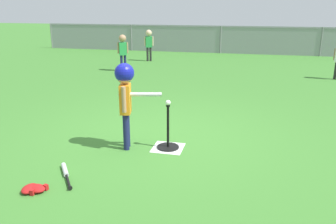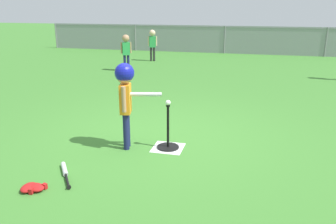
{
  "view_description": "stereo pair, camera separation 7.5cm",
  "coord_description": "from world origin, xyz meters",
  "px_view_note": "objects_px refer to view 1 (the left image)",
  "views": [
    {
      "loc": [
        1.28,
        -4.96,
        2.01
      ],
      "look_at": [
        0.2,
        -0.4,
        0.55
      ],
      "focal_mm": 37.12,
      "sensor_mm": 36.0,
      "label": 1
    },
    {
      "loc": [
        1.36,
        -4.94,
        2.01
      ],
      "look_at": [
        0.2,
        -0.4,
        0.55
      ],
      "focal_mm": 37.12,
      "sensor_mm": 36.0,
      "label": 2
    }
  ],
  "objects_px": {
    "fielder_deep_center": "(123,48)",
    "fielder_deep_right": "(149,41)",
    "batter_child": "(125,89)",
    "spare_bat_silver": "(66,172)",
    "glove_near_bats": "(30,189)",
    "batting_tee": "(168,141)",
    "glove_by_plate": "(37,188)",
    "baseball_on_tee": "(168,103)"
  },
  "relations": [
    {
      "from": "fielder_deep_center",
      "to": "glove_by_plate",
      "type": "bearing_deg",
      "value": -77.23
    },
    {
      "from": "fielder_deep_center",
      "to": "fielder_deep_right",
      "type": "distance_m",
      "value": 2.15
    },
    {
      "from": "batting_tee",
      "to": "batter_child",
      "type": "height_order",
      "value": "batter_child"
    },
    {
      "from": "glove_by_plate",
      "to": "fielder_deep_right",
      "type": "bearing_deg",
      "value": 98.64
    },
    {
      "from": "batting_tee",
      "to": "glove_near_bats",
      "type": "height_order",
      "value": "batting_tee"
    },
    {
      "from": "glove_near_bats",
      "to": "batter_child",
      "type": "bearing_deg",
      "value": 65.77
    },
    {
      "from": "batting_tee",
      "to": "glove_near_bats",
      "type": "bearing_deg",
      "value": -128.0
    },
    {
      "from": "baseball_on_tee",
      "to": "glove_near_bats",
      "type": "height_order",
      "value": "baseball_on_tee"
    },
    {
      "from": "fielder_deep_right",
      "to": "fielder_deep_center",
      "type": "bearing_deg",
      "value": -95.62
    },
    {
      "from": "batting_tee",
      "to": "fielder_deep_right",
      "type": "distance_m",
      "value": 8.19
    },
    {
      "from": "spare_bat_silver",
      "to": "glove_by_plate",
      "type": "height_order",
      "value": "glove_by_plate"
    },
    {
      "from": "batting_tee",
      "to": "batter_child",
      "type": "bearing_deg",
      "value": -167.15
    },
    {
      "from": "fielder_deep_right",
      "to": "glove_by_plate",
      "type": "xyz_separation_m",
      "value": [
        1.41,
        -9.29,
        -0.69
      ]
    },
    {
      "from": "batting_tee",
      "to": "glove_by_plate",
      "type": "xyz_separation_m",
      "value": [
        -1.15,
        -1.53,
        -0.07
      ]
    },
    {
      "from": "batter_child",
      "to": "batting_tee",
      "type": "bearing_deg",
      "value": 12.85
    },
    {
      "from": "batting_tee",
      "to": "fielder_deep_center",
      "type": "distance_m",
      "value": 6.3
    },
    {
      "from": "spare_bat_silver",
      "to": "glove_near_bats",
      "type": "relative_size",
      "value": 2.46
    },
    {
      "from": "fielder_deep_center",
      "to": "glove_near_bats",
      "type": "height_order",
      "value": "fielder_deep_center"
    },
    {
      "from": "batting_tee",
      "to": "glove_near_bats",
      "type": "relative_size",
      "value": 2.84
    },
    {
      "from": "batting_tee",
      "to": "baseball_on_tee",
      "type": "xyz_separation_m",
      "value": [
        0.0,
        0.0,
        0.59
      ]
    },
    {
      "from": "glove_near_bats",
      "to": "baseball_on_tee",
      "type": "bearing_deg",
      "value": 52.0
    },
    {
      "from": "fielder_deep_right",
      "to": "spare_bat_silver",
      "type": "bearing_deg",
      "value": -80.27
    },
    {
      "from": "batting_tee",
      "to": "fielder_deep_center",
      "type": "relative_size",
      "value": 0.58
    },
    {
      "from": "fielder_deep_right",
      "to": "glove_by_plate",
      "type": "bearing_deg",
      "value": -81.36
    },
    {
      "from": "glove_by_plate",
      "to": "glove_near_bats",
      "type": "relative_size",
      "value": 1.13
    },
    {
      "from": "glove_near_bats",
      "to": "fielder_deep_center",
      "type": "bearing_deg",
      "value": 102.15
    },
    {
      "from": "glove_by_plate",
      "to": "batter_child",
      "type": "bearing_deg",
      "value": 67.93
    },
    {
      "from": "baseball_on_tee",
      "to": "fielder_deep_right",
      "type": "bearing_deg",
      "value": 108.24
    },
    {
      "from": "fielder_deep_center",
      "to": "glove_by_plate",
      "type": "xyz_separation_m",
      "value": [
        1.62,
        -7.16,
        -0.69
      ]
    },
    {
      "from": "fielder_deep_center",
      "to": "baseball_on_tee",
      "type": "bearing_deg",
      "value": -63.8
    },
    {
      "from": "glove_by_plate",
      "to": "fielder_deep_center",
      "type": "bearing_deg",
      "value": 102.77
    },
    {
      "from": "fielder_deep_right",
      "to": "glove_near_bats",
      "type": "distance_m",
      "value": 9.44
    },
    {
      "from": "batter_child",
      "to": "fielder_deep_center",
      "type": "distance_m",
      "value": 6.16
    },
    {
      "from": "glove_by_plate",
      "to": "glove_near_bats",
      "type": "bearing_deg",
      "value": -159.66
    },
    {
      "from": "batting_tee",
      "to": "baseball_on_tee",
      "type": "bearing_deg",
      "value": 90.0
    },
    {
      "from": "batter_child",
      "to": "spare_bat_silver",
      "type": "xyz_separation_m",
      "value": [
        -0.46,
        -0.96,
        -0.86
      ]
    },
    {
      "from": "fielder_deep_right",
      "to": "baseball_on_tee",
      "type": "bearing_deg",
      "value": -71.76
    },
    {
      "from": "baseball_on_tee",
      "to": "spare_bat_silver",
      "type": "xyz_separation_m",
      "value": [
        -1.04,
        -1.1,
        -0.66
      ]
    },
    {
      "from": "batting_tee",
      "to": "baseball_on_tee",
      "type": "height_order",
      "value": "baseball_on_tee"
    },
    {
      "from": "fielder_deep_center",
      "to": "spare_bat_silver",
      "type": "bearing_deg",
      "value": -75.57
    },
    {
      "from": "batting_tee",
      "to": "glove_by_plate",
      "type": "distance_m",
      "value": 1.92
    },
    {
      "from": "spare_bat_silver",
      "to": "batting_tee",
      "type": "bearing_deg",
      "value": 46.53
    }
  ]
}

